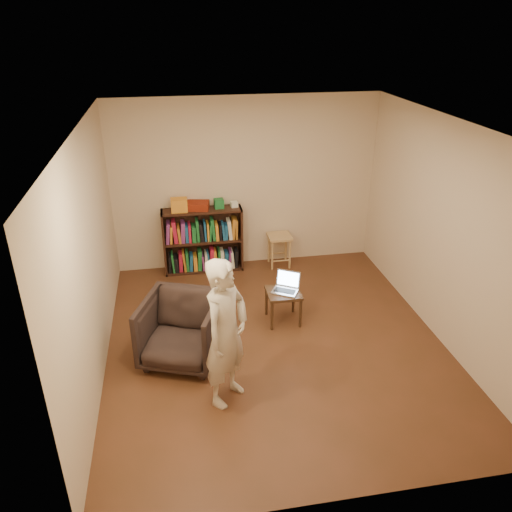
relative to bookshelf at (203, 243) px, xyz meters
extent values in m
plane|color=#4B2C18|center=(0.70, -2.09, -0.44)|extent=(4.50, 4.50, 0.00)
plane|color=silver|center=(0.70, -2.09, 2.16)|extent=(4.50, 4.50, 0.00)
plane|color=beige|center=(0.70, 0.16, 0.86)|extent=(4.00, 0.00, 4.00)
plane|color=beige|center=(-1.30, -2.09, 0.86)|extent=(0.00, 4.50, 4.50)
plane|color=beige|center=(2.70, -2.09, 0.86)|extent=(0.00, 4.50, 4.50)
cube|color=black|center=(-0.59, -0.01, 0.06)|extent=(0.03, 0.30, 1.00)
cube|color=black|center=(0.58, -0.01, 0.06)|extent=(0.03, 0.30, 1.00)
cube|color=black|center=(0.00, 0.13, 0.06)|extent=(1.20, 0.02, 1.00)
cube|color=black|center=(0.00, -0.01, -0.42)|extent=(1.20, 0.30, 0.03)
cube|color=black|center=(0.00, -0.01, 0.06)|extent=(1.14, 0.30, 0.03)
cube|color=black|center=(0.00, -0.01, 0.55)|extent=(1.20, 0.30, 0.03)
cube|color=orange|center=(-0.32, -0.03, 0.66)|extent=(0.24, 0.17, 0.19)
cube|color=maroon|center=(-0.05, 0.01, 0.62)|extent=(0.37, 0.30, 0.11)
cube|color=#1D6F32|center=(0.27, 0.01, 0.63)|extent=(0.14, 0.14, 0.14)
cube|color=white|center=(0.49, 0.02, 0.60)|extent=(0.12, 0.12, 0.08)
cube|color=tan|center=(1.19, -0.06, 0.05)|extent=(0.35, 0.35, 0.04)
cylinder|color=tan|center=(1.05, -0.20, -0.20)|extent=(0.03, 0.03, 0.48)
cylinder|color=tan|center=(1.33, -0.20, -0.20)|extent=(0.03, 0.03, 0.48)
cylinder|color=tan|center=(1.05, 0.08, -0.20)|extent=(0.03, 0.03, 0.48)
cylinder|color=tan|center=(1.33, 0.08, -0.20)|extent=(0.03, 0.03, 0.48)
imported|color=black|center=(-0.42, -2.22, -0.05)|extent=(1.08, 1.10, 0.78)
cube|color=#311B10|center=(0.89, -1.64, -0.03)|extent=(0.42, 0.42, 0.04)
cylinder|color=#311B10|center=(0.71, -1.82, -0.24)|extent=(0.04, 0.04, 0.40)
cylinder|color=#311B10|center=(1.08, -1.82, -0.24)|extent=(0.04, 0.04, 0.40)
cylinder|color=#311B10|center=(0.71, -1.46, -0.24)|extent=(0.04, 0.04, 0.40)
cylinder|color=#311B10|center=(1.08, -1.46, -0.24)|extent=(0.04, 0.04, 0.40)
cube|color=silver|center=(0.91, -1.65, 0.00)|extent=(0.38, 0.35, 0.02)
cube|color=black|center=(0.91, -1.65, 0.01)|extent=(0.29, 0.24, 0.00)
cube|color=silver|center=(0.98, -1.54, 0.12)|extent=(0.30, 0.21, 0.22)
cube|color=#B4D6FC|center=(0.98, -1.54, 0.12)|extent=(0.26, 0.18, 0.18)
imported|color=beige|center=(0.01, -2.95, 0.36)|extent=(0.67, 0.69, 1.59)
camera|label=1|loc=(-0.40, -6.99, 3.17)|focal=35.00mm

